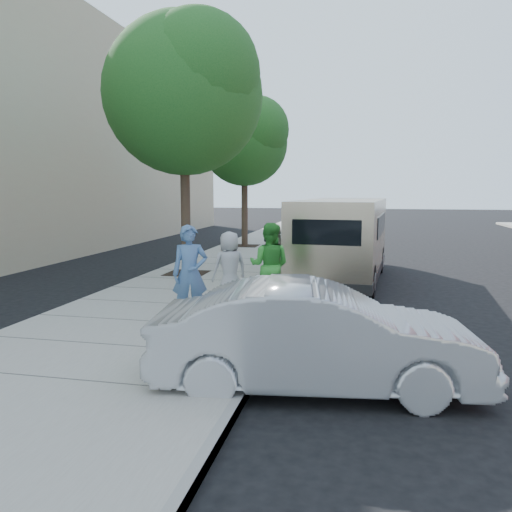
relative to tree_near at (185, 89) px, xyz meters
name	(u,v)px	position (x,y,z in m)	size (l,w,h in m)	color
ground	(242,298)	(2.25, -2.40, -5.55)	(120.00, 120.00, 0.00)	black
sidewalk	(203,294)	(1.25, -2.40, -5.47)	(5.00, 60.00, 0.15)	gray
curb_face	(300,298)	(3.69, -2.40, -5.47)	(0.12, 60.00, 0.16)	gray
tree_near	(185,89)	(0.00, 0.00, 0.00)	(4.62, 4.60, 7.53)	black
tree_far	(245,139)	(0.00, 7.60, -0.66)	(3.92, 3.80, 6.49)	black
parking_meter	(269,248)	(2.73, -1.21, -4.41)	(0.30, 0.20, 1.36)	gray
van	(342,238)	(4.56, 0.56, -4.29)	(2.66, 6.56, 2.38)	tan
sedan	(317,337)	(4.57, -7.67, -4.83)	(1.52, 4.37, 1.44)	#A9ACB0
person_officer	(190,274)	(1.93, -5.23, -4.47)	(0.68, 0.44, 1.86)	#496E9C
person_green_shirt	(269,265)	(3.20, -3.78, -4.48)	(0.89, 0.69, 1.82)	green
person_gray_shirt	(230,268)	(2.28, -3.62, -4.59)	(0.79, 0.51, 1.61)	#A8A8AB
person_striped_polo	(277,258)	(3.05, -1.89, -4.58)	(0.96, 0.40, 1.63)	gray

